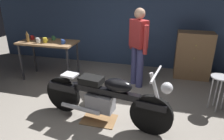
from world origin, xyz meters
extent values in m
plane|color=gray|center=(0.00, 0.00, 0.00)|extent=(12.00, 12.00, 0.00)
cube|color=#384C70|center=(0.00, 2.80, 1.55)|extent=(8.00, 0.12, 3.10)
cube|color=#99724C|center=(-1.67, 1.38, 0.88)|extent=(1.30, 0.64, 0.04)
cylinder|color=#2D2D33|center=(-2.26, 1.12, 0.43)|extent=(0.05, 0.05, 0.86)
cylinder|color=#2D2D33|center=(-1.08, 1.12, 0.43)|extent=(0.05, 0.05, 0.86)
cylinder|color=#2D2D33|center=(-2.26, 1.64, 0.43)|extent=(0.05, 0.05, 0.86)
cylinder|color=#2D2D33|center=(-1.08, 1.64, 0.43)|extent=(0.05, 0.05, 0.86)
cylinder|color=black|center=(0.80, -0.05, 0.32)|extent=(0.64, 0.17, 0.64)
cylinder|color=black|center=(-0.73, 0.19, 0.32)|extent=(0.64, 0.17, 0.64)
cube|color=black|center=(0.80, -0.05, 0.50)|extent=(0.46, 0.21, 0.10)
cube|color=black|center=(-0.68, 0.18, 0.50)|extent=(0.54, 0.26, 0.12)
cube|color=gray|center=(-0.02, 0.07, 0.34)|extent=(0.47, 0.30, 0.28)
cube|color=black|center=(0.08, 0.06, 0.55)|extent=(1.10, 0.27, 0.10)
ellipsoid|color=black|center=(0.28, 0.03, 0.70)|extent=(0.47, 0.29, 0.20)
cube|color=black|center=(-0.17, 0.10, 0.70)|extent=(0.39, 0.29, 0.10)
cube|color=silver|center=(-0.56, 0.16, 0.72)|extent=(0.27, 0.23, 0.03)
cylinder|color=silver|center=(0.86, -0.06, 0.65)|extent=(0.27, 0.09, 0.68)
cylinder|color=silver|center=(0.82, -0.06, 0.98)|extent=(0.12, 0.60, 0.03)
sphere|color=silver|center=(0.98, -0.08, 0.80)|extent=(0.16, 0.16, 0.16)
cylinder|color=silver|center=(-0.34, -0.02, 0.22)|extent=(0.70, 0.18, 0.07)
cylinder|color=#484A83|center=(0.43, 1.46, 0.44)|extent=(0.15, 0.15, 0.88)
cylinder|color=#484A83|center=(0.29, 1.60, 0.44)|extent=(0.15, 0.15, 0.88)
cube|color=#BF3333|center=(0.36, 1.53, 1.16)|extent=(0.42, 0.43, 0.56)
cylinder|color=#BF3333|center=(0.52, 1.35, 1.08)|extent=(0.09, 0.09, 0.58)
cylinder|color=#BF3333|center=(0.19, 1.70, 1.08)|extent=(0.09, 0.09, 0.58)
sphere|color=tan|center=(0.36, 1.53, 1.56)|extent=(0.22, 0.22, 0.22)
cylinder|color=#B2B2B7|center=(1.87, 0.91, 0.63)|extent=(0.32, 0.32, 0.02)
cylinder|color=#B2B2B7|center=(1.98, 0.91, 0.31)|extent=(0.02, 0.02, 0.62)
cylinder|color=#B2B2B7|center=(1.87, 1.02, 0.31)|extent=(0.02, 0.02, 0.62)
cylinder|color=#B2B2B7|center=(1.76, 0.91, 0.31)|extent=(0.02, 0.02, 0.62)
cylinder|color=#B2B2B7|center=(1.87, 0.80, 0.31)|extent=(0.02, 0.02, 0.62)
cube|color=#99724C|center=(1.56, 2.30, 0.55)|extent=(0.80, 0.44, 1.10)
sphere|color=tan|center=(1.56, 2.07, 0.85)|extent=(0.04, 0.04, 0.04)
sphere|color=tan|center=(1.56, 2.07, 0.55)|extent=(0.04, 0.04, 0.04)
sphere|color=tan|center=(1.56, 2.07, 0.25)|extent=(0.04, 0.04, 0.04)
cube|color=olive|center=(-0.05, 0.07, 0.01)|extent=(0.56, 0.40, 0.01)
cylinder|color=#2D51AD|center=(-1.24, 1.27, 0.95)|extent=(0.07, 0.07, 0.10)
torus|color=#2D51AD|center=(-1.20, 1.27, 0.95)|extent=(0.05, 0.01, 0.05)
cylinder|color=#3D7F4C|center=(-1.61, 1.53, 0.95)|extent=(0.08, 0.08, 0.10)
torus|color=#3D7F4C|center=(-1.57, 1.53, 0.95)|extent=(0.05, 0.01, 0.05)
cylinder|color=white|center=(-1.81, 1.22, 0.96)|extent=(0.08, 0.08, 0.11)
torus|color=white|center=(-1.77, 1.22, 0.96)|extent=(0.06, 0.01, 0.06)
cylinder|color=yellow|center=(-1.66, 1.27, 0.96)|extent=(0.09, 0.09, 0.11)
torus|color=yellow|center=(-1.61, 1.27, 0.96)|extent=(0.06, 0.01, 0.06)
cylinder|color=red|center=(-2.12, 1.46, 0.95)|extent=(0.08, 0.08, 0.09)
torus|color=red|center=(-2.08, 1.46, 0.95)|extent=(0.05, 0.01, 0.05)
cylinder|color=olive|center=(-2.08, 1.23, 0.99)|extent=(0.06, 0.06, 0.18)
cylinder|color=olive|center=(-2.08, 1.23, 1.10)|extent=(0.03, 0.03, 0.05)
cylinder|color=black|center=(-2.08, 1.23, 1.14)|extent=(0.03, 0.03, 0.01)
camera|label=1|loc=(0.89, -2.65, 2.07)|focal=33.10mm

